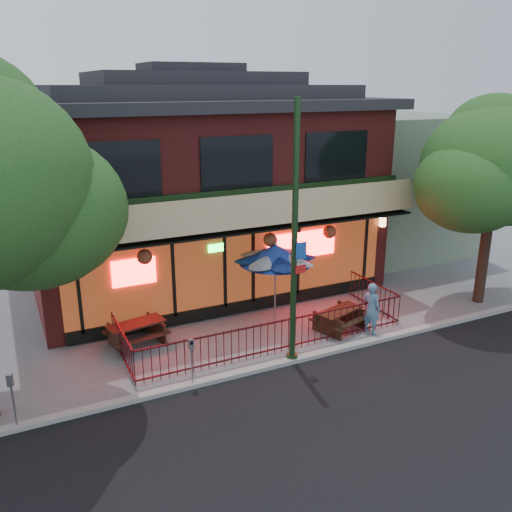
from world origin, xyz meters
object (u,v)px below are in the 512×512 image
at_px(patio_umbrella, 276,254).
at_px(parking_meter_near, 192,355).
at_px(street_light, 294,252).
at_px(street_tree_right, 495,159).
at_px(picnic_table_left, 137,330).
at_px(parking_meter_far, 12,392).
at_px(picnic_table_right, 340,317).
at_px(pedestrian, 371,308).

height_order(patio_umbrella, parking_meter_near, patio_umbrella).
xyz_separation_m(street_light, parking_meter_near, (-2.91, -0.08, -2.26)).
distance_m(street_tree_right, picnic_table_left, 12.61).
relative_size(parking_meter_near, parking_meter_far, 0.96).
bearing_deg(parking_meter_near, street_tree_right, 5.56).
bearing_deg(picnic_table_right, parking_meter_near, -167.24).
height_order(street_tree_right, pedestrian, street_tree_right).
height_order(picnic_table_left, parking_meter_near, parking_meter_near).
bearing_deg(street_tree_right, picnic_table_left, 171.14).
bearing_deg(picnic_table_left, parking_meter_near, -76.53).
distance_m(picnic_table_left, parking_meter_near, 2.99).
relative_size(patio_umbrella, parking_meter_far, 1.91).
distance_m(picnic_table_right, parking_meter_near, 5.36).
bearing_deg(picnic_table_left, street_light, -37.89).
height_order(picnic_table_left, patio_umbrella, patio_umbrella).
bearing_deg(pedestrian, street_tree_right, -104.52).
relative_size(street_tree_right, parking_meter_near, 5.35).
bearing_deg(picnic_table_right, picnic_table_left, 163.93).
bearing_deg(patio_umbrella, street_light, -107.76).
bearing_deg(street_tree_right, pedestrian, -174.47).
bearing_deg(picnic_table_left, patio_umbrella, -2.38).
height_order(street_light, patio_umbrella, street_light).
height_order(patio_umbrella, parking_meter_far, patio_umbrella).
xyz_separation_m(picnic_table_left, picnic_table_right, (5.90, -1.70, -0.02)).
distance_m(picnic_table_left, parking_meter_far, 4.48).
distance_m(picnic_table_left, pedestrian, 7.02).
relative_size(street_light, street_tree_right, 1.00).
relative_size(picnic_table_right, patio_umbrella, 0.69).
bearing_deg(pedestrian, picnic_table_right, 30.18).
height_order(picnic_table_right, parking_meter_far, parking_meter_far).
bearing_deg(parking_meter_far, patio_umbrella, 18.97).
bearing_deg(pedestrian, parking_meter_near, 75.54).
height_order(street_light, pedestrian, street_light).
height_order(street_tree_right, patio_umbrella, street_tree_right).
xyz_separation_m(street_tree_right, pedestrian, (-5.02, -0.49, -4.15)).
bearing_deg(parking_meter_far, parking_meter_near, 0.00).
distance_m(patio_umbrella, parking_meter_near, 4.81).
bearing_deg(street_light, picnic_table_left, 142.11).
xyz_separation_m(patio_umbrella, parking_meter_near, (-3.75, -2.70, -1.34)).
distance_m(pedestrian, parking_meter_far, 10.04).
xyz_separation_m(pedestrian, parking_meter_far, (-10.02, -0.58, 0.12)).
relative_size(patio_umbrella, pedestrian, 1.61).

